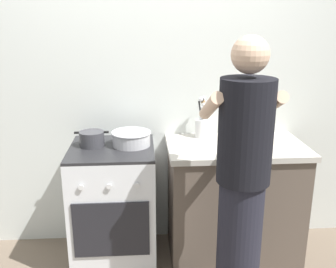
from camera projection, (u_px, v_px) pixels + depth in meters
The scene contains 10 objects.
ground at pixel (162, 267), 2.85m from camera, with size 6.00×6.00×0.00m, color #6B5B4C.
back_wall at pixel (184, 89), 2.98m from camera, with size 3.20×0.10×2.50m.
countertop at pixel (233, 200), 2.90m from camera, with size 1.00×0.60×0.90m.
stove_range at pixel (114, 205), 2.84m from camera, with size 0.60×0.62×0.90m.
pot at pixel (92, 139), 2.72m from camera, with size 0.24×0.18×0.11m.
mixing_bowl at pixel (131, 138), 2.74m from camera, with size 0.29×0.29×0.10m.
utensil_crock at pixel (201, 124), 2.91m from camera, with size 0.10×0.10×0.32m.
spice_bottle at pixel (245, 137), 2.81m from camera, with size 0.04×0.04×0.08m.
oil_bottle at pixel (263, 129), 2.77m from camera, with size 0.06×0.06×0.25m.
person at pixel (242, 187), 2.17m from camera, with size 0.41×0.50×1.70m.
Camera 1 is at (-0.13, -2.44, 1.78)m, focal length 40.86 mm.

